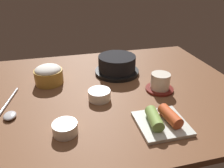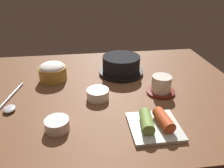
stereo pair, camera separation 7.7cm
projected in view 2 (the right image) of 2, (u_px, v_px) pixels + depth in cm
name	position (u px, v px, depth cm)	size (l,w,h in cm)	color
dining_table	(106.00, 91.00, 80.60)	(100.00, 76.00, 2.00)	brown
stone_pot	(121.00, 65.00, 90.03)	(18.05, 18.05, 7.58)	black
rice_bowl	(53.00, 71.00, 85.04)	(10.53, 10.53, 7.21)	#B78C38
tea_cup_with_saucer	(161.00, 85.00, 76.45)	(9.94, 9.94, 6.38)	maroon
banchan_cup_center	(98.00, 94.00, 73.69)	(7.41, 7.41, 3.33)	white
kimchi_plate	(155.00, 124.00, 60.04)	(13.51, 13.51, 4.32)	silver
side_bowl_near	(57.00, 124.00, 59.57)	(6.67, 6.67, 3.18)	white
spoon	(10.00, 104.00, 70.34)	(5.83, 19.62, 1.35)	#B7B7BC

